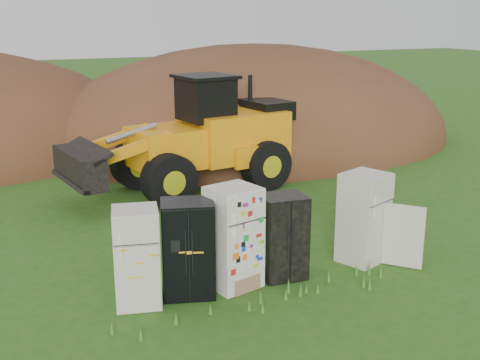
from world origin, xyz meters
The scene contains 8 objects.
ground centered at (0.00, 0.00, 0.00)m, with size 120.00×120.00×0.00m, color #245416.
fridge_leftmost centered at (-2.39, 0.04, 0.87)m, with size 0.76×0.73×1.73m, color silver, non-canonical shape.
fridge_black_side centered at (-1.47, 0.03, 0.87)m, with size 0.91×0.72×1.74m, color black, non-canonical shape.
fridge_sticker centered at (-0.60, 0.02, 0.95)m, with size 0.85×0.78×1.90m, color white, non-canonical shape.
fridge_dark_mid centered at (0.42, 0.00, 0.81)m, with size 0.83×0.68×1.62m, color black, non-canonical shape.
fridge_open_door centered at (2.26, 0.01, 0.92)m, with size 0.83×0.77×1.84m, color silver, non-canonical shape.
wheel_loader centered at (0.54, 6.19, 1.62)m, with size 6.70×2.72×3.24m, color orange, non-canonical shape.
dirt_mound_right centered at (5.38, 11.70, 0.00)m, with size 16.59×12.16×7.57m, color #4C2C18.
Camera 1 is at (-4.74, -9.35, 4.88)m, focal length 45.00 mm.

